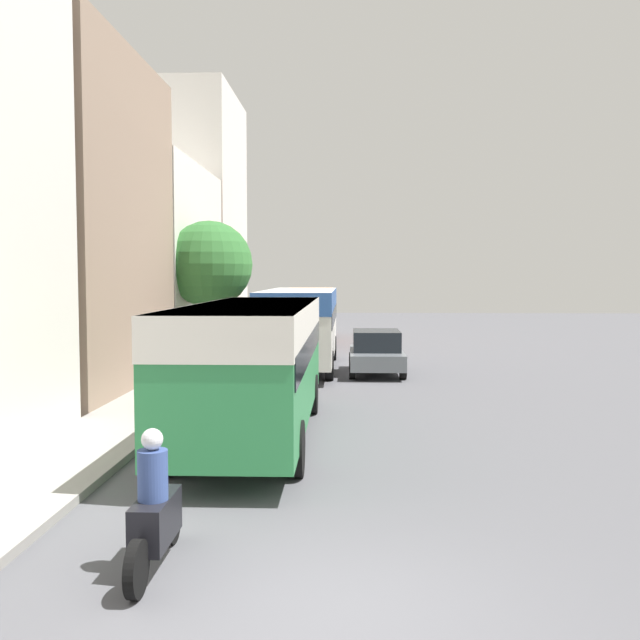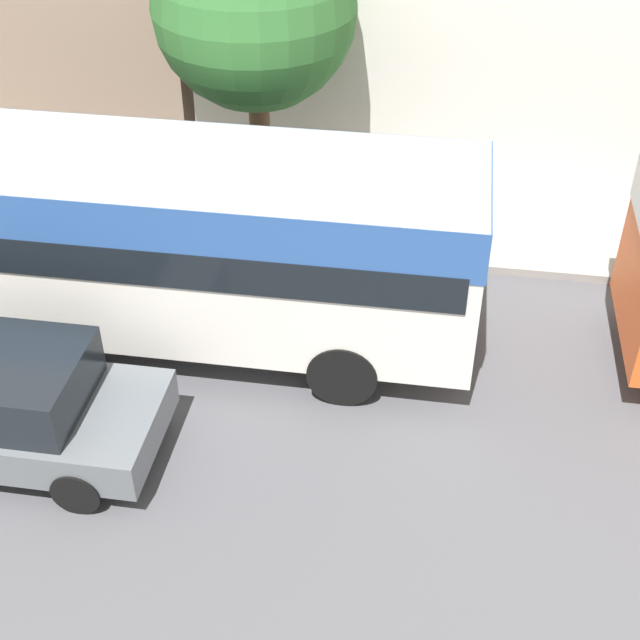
% 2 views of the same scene
% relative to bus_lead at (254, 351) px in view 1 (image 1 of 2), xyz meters
% --- Properties ---
extents(ground_plane, '(120.00, 120.00, 0.00)m').
position_rel_bus_lead_xyz_m(ground_plane, '(1.86, -7.91, -1.91)').
color(ground_plane, '#515156').
extents(building_midblock, '(6.64, 8.75, 10.25)m').
position_rel_bus_lead_xyz_m(building_midblock, '(-7.66, 6.27, 3.22)').
color(building_midblock, gray).
rests_on(building_midblock, ground_plane).
extents(building_far_terrace, '(6.82, 9.79, 8.28)m').
position_rel_bus_lead_xyz_m(building_far_terrace, '(-7.75, 15.76, 2.23)').
color(building_far_terrace, silver).
rests_on(building_far_terrace, ground_plane).
extents(building_end_row, '(5.42, 8.81, 13.72)m').
position_rel_bus_lead_xyz_m(building_end_row, '(-7.05, 25.45, 4.95)').
color(building_end_row, silver).
rests_on(building_end_row, ground_plane).
extents(bus_lead, '(2.50, 9.32, 2.93)m').
position_rel_bus_lead_xyz_m(bus_lead, '(0.00, 0.00, 0.00)').
color(bus_lead, '#2D8447').
rests_on(bus_lead, ground_plane).
extents(bus_following, '(2.61, 9.34, 2.99)m').
position_rel_bus_lead_xyz_m(bus_following, '(0.24, 11.59, 0.04)').
color(bus_following, silver).
rests_on(bus_following, ground_plane).
extents(bus_third_in_line, '(2.59, 9.14, 2.82)m').
position_rel_bus_lead_xyz_m(bus_third_in_line, '(-0.15, 22.94, -0.06)').
color(bus_third_in_line, '#EA5B23').
rests_on(bus_third_in_line, ground_plane).
extents(motorcycle_behind_lead, '(0.38, 2.24, 1.73)m').
position_rel_bus_lead_xyz_m(motorcycle_behind_lead, '(-0.29, -6.88, -1.22)').
color(motorcycle_behind_lead, black).
rests_on(motorcycle_behind_lead, ground_plane).
extents(car_crossing, '(1.94, 4.10, 1.57)m').
position_rel_bus_lead_xyz_m(car_crossing, '(3.05, 10.24, -1.10)').
color(car_crossing, slate).
rests_on(car_crossing, ground_plane).
extents(pedestrian_near_curb, '(0.39, 0.39, 1.67)m').
position_rel_bus_lead_xyz_m(pedestrian_near_curb, '(-2.79, 8.22, -0.91)').
color(pedestrian_near_curb, '#232838').
rests_on(pedestrian_near_curb, sidewalk).
extents(street_tree, '(3.37, 3.37, 5.50)m').
position_rel_bus_lead_xyz_m(street_tree, '(-3.35, 12.33, 2.04)').
color(street_tree, brown).
rests_on(street_tree, sidewalk).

